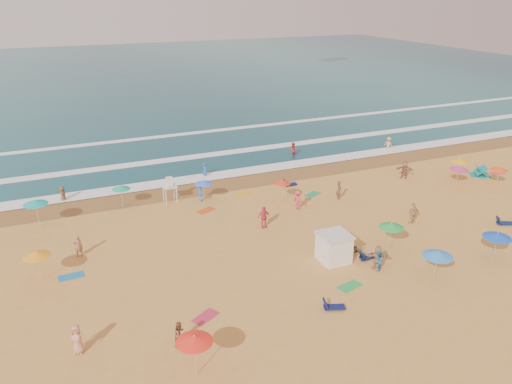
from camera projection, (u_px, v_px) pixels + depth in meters
name	position (u px, v px, depth m)	size (l,w,h in m)	color
ground	(304.00, 231.00, 40.79)	(220.00, 220.00, 0.00)	gold
ocean	(127.00, 76.00, 112.19)	(220.00, 140.00, 0.18)	#0C4756
wet_sand	(246.00, 181.00, 51.41)	(220.00, 220.00, 0.00)	olive
surf_foam	(218.00, 156.00, 58.88)	(200.00, 18.70, 0.05)	white
cabana	(334.00, 248.00, 36.11)	(2.00, 2.00, 2.00)	white
cabana_roof	(335.00, 235.00, 35.71)	(2.20, 2.20, 0.12)	silver
bicycle	(358.00, 251.00, 36.74)	(0.65, 1.87, 0.98)	black
lifeguard_stand	(170.00, 191.00, 46.04)	(1.20, 1.20, 2.10)	white
beach_umbrellas	(322.00, 210.00, 39.73)	(57.43, 24.77, 0.75)	#D02E8D
loungers	(423.00, 232.00, 40.30)	(59.59, 23.29, 0.34)	#101C52
towels	(306.00, 241.00, 39.16)	(55.34, 21.15, 0.03)	#B71642
popup_tents	(503.00, 192.00, 47.12)	(7.99, 13.01, 1.20)	#FB37C8
beachgoers	(297.00, 198.00, 45.09)	(39.53, 28.61, 2.14)	#A66C4C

